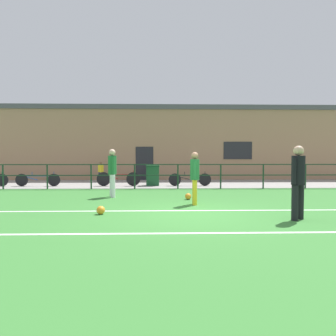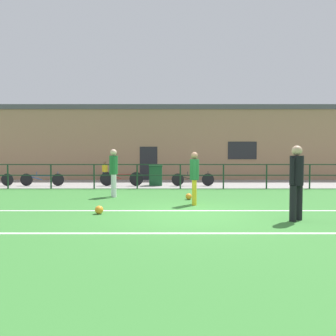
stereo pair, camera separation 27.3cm
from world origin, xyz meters
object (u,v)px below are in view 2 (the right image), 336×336
player_goalkeeper (295,178)px  bicycle_parked_1 (192,179)px  player_striker (194,175)px  soccer_ball_match (188,196)px  bicycle_parked_3 (121,179)px  player_winger (113,170)px  spectator_child (104,170)px  bicycle_parked_0 (41,179)px  trash_bin_0 (155,175)px  soccer_ball_spare (98,210)px

player_goalkeeper → bicycle_parked_1: 8.30m
player_striker → soccer_ball_match: 1.38m
player_goalkeeper → bicycle_parked_3: size_ratio=0.81×
player_winger → spectator_child: player_winger is taller
bicycle_parked_0 → player_striker: bearing=-38.7°
player_goalkeeper → trash_bin_0: bearing=-102.9°
spectator_child → bicycle_parked_3: spectator_child is taller
player_goalkeeper → bicycle_parked_0: bearing=-77.5°
player_winger → bicycle_parked_3: (-0.31, 3.94, -0.63)m
soccer_ball_spare → bicycle_parked_0: 8.57m
spectator_child → player_goalkeeper: bearing=118.2°
soccer_ball_spare → spectator_child: 10.07m
bicycle_parked_0 → bicycle_parked_1: bicycle_parked_1 is taller
bicycle_parked_3 → bicycle_parked_0: bearing=-180.0°
player_winger → spectator_child: size_ratio=1.52×
bicycle_parked_3 → player_striker: bearing=-61.2°
player_goalkeeper → soccer_ball_spare: player_goalkeeper is taller
player_striker → soccer_ball_spare: size_ratio=7.50×
player_goalkeeper → bicycle_parked_0: size_ratio=0.80×
soccer_ball_match → bicycle_parked_0: 8.47m
player_goalkeeper → bicycle_parked_3: 9.72m
player_winger → trash_bin_0: player_winger is taller
player_winger → bicycle_parked_1: bearing=120.4°
player_striker → player_winger: size_ratio=0.93×
spectator_child → bicycle_parked_0: 3.71m
spectator_child → trash_bin_0: 3.92m
player_goalkeeper → bicycle_parked_1: (-1.78, 8.08, -0.66)m
spectator_child → trash_bin_0: bearing=138.1°
spectator_child → trash_bin_0: spectator_child is taller
player_goalkeeper → soccer_ball_match: (-2.30, 3.43, -0.90)m
player_striker → trash_bin_0: (-1.45, 5.95, -0.39)m
bicycle_parked_1 → bicycle_parked_3: 3.59m
soccer_ball_spare → bicycle_parked_3: 7.29m
player_goalkeeper → spectator_child: size_ratio=1.52×
spectator_child → player_striker: bearing=114.4°
spectator_child → bicycle_parked_3: size_ratio=0.54×
bicycle_parked_1 → player_goalkeeper: bearing=-77.6°
player_goalkeeper → bicycle_parked_3: (-5.37, 8.08, -0.63)m
bicycle_parked_0 → player_goalkeeper: bearing=-40.8°
spectator_child → bicycle_parked_0: bearing=40.6°
player_striker → player_winger: bearing=-117.3°
trash_bin_0 → bicycle_parked_1: bearing=-6.2°
spectator_child → bicycle_parked_0: size_ratio=0.53×
player_striker → soccer_ball_spare: (-2.64, -1.52, -0.83)m
bicycle_parked_3 → spectator_child: bearing=117.9°
player_goalkeeper → soccer_ball_match: size_ratio=8.08×
spectator_child → bicycle_parked_3: 2.96m
player_striker → soccer_ball_match: bearing=-169.7°
bicycle_parked_0 → bicycle_parked_3: bearing=0.0°
player_goalkeeper → bicycle_parked_1: player_goalkeeper is taller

